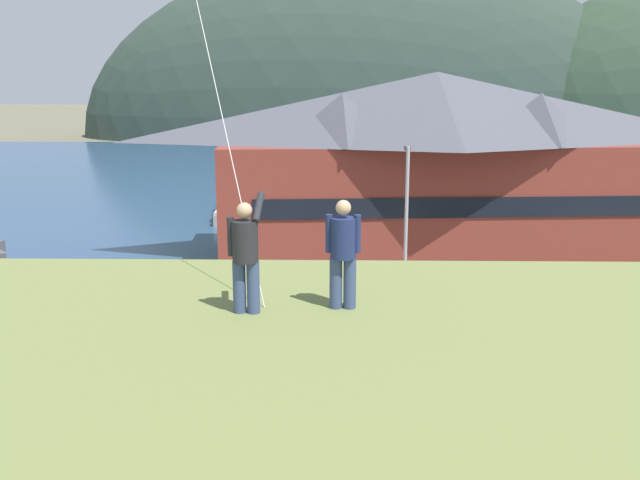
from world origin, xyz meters
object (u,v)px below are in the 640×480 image
Objects in this scene: parked_car_back_row_right at (232,377)px; parked_car_mid_row_center at (342,312)px; moored_boat_wharfside at (232,206)px; moored_boat_inner_slip at (230,211)px; harbor_lodge at (435,162)px; moored_boat_outer_mooring at (316,215)px; parked_car_back_row_left at (562,318)px; parking_light_pole at (406,219)px; parked_car_front_row_silver at (450,378)px; person_kite_flyer at (245,253)px; person_companion at (343,251)px; wharf_dock at (273,215)px.

parked_car_back_row_right is 1.03× the size of parked_car_mid_row_center.
moored_boat_wharfside is 2.03m from moored_boat_inner_slip.
moored_boat_inner_slip is at bearing 140.81° from harbor_lodge.
moored_boat_inner_slip is (-6.65, 1.84, 0.00)m from moored_boat_outer_mooring.
parked_car_back_row_left is 0.57× the size of parking_light_pole.
parked_car_front_row_silver is at bearing -69.32° from moored_boat_inner_slip.
person_kite_flyer is (-5.17, -10.78, 6.86)m from parked_car_front_row_silver.
harbor_lodge is 6.44× the size of parked_car_front_row_silver.
parked_car_front_row_silver is at bearing 70.77° from person_companion.
parked_car_back_row_left is at bearing 60.81° from person_companion.
moored_boat_outer_mooring reaches higher than parked_car_front_row_silver.
parked_car_mid_row_center is at bearing -85.75° from moored_boat_outer_mooring.
parked_car_back_row_left is (17.52, -27.52, 0.34)m from moored_boat_wharfside.
harbor_lodge is at bearing -52.53° from moored_boat_outer_mooring.
moored_boat_inner_slip is at bearing -84.90° from moored_boat_wharfside.
parked_car_back_row_right is at bearing -81.70° from moored_boat_wharfside.
wharf_dock is 2.95× the size of parked_car_front_row_silver.
moored_boat_inner_slip reaches higher than parked_car_mid_row_center.
person_kite_flyer is (-10.67, -16.66, 6.86)m from parked_car_back_row_left.
parked_car_front_row_silver is at bearing -74.87° from wharf_dock.
parked_car_mid_row_center is (1.71, -23.06, 0.34)m from moored_boat_outer_mooring.
parked_car_back_row_right is (-9.26, -20.07, -4.78)m from harbor_lodge.
moored_boat_wharfside is 1.06× the size of moored_boat_outer_mooring.
parked_car_back_row_right is 1.00× the size of parked_car_back_row_left.
moored_boat_wharfside is 32.62m from parked_car_back_row_left.
person_companion is (1.50, 0.25, -0.02)m from person_kite_flyer.
harbor_lodge is 20.66m from parked_car_front_row_silver.
parking_light_pole is at bearing -104.39° from harbor_lodge.
parked_car_back_row_right is 13.97m from parked_car_back_row_left.
moored_boat_inner_slip is 1.42× the size of parked_car_front_row_silver.
parked_car_mid_row_center reaches higher than wharf_dock.
parking_light_pole is 4.10× the size of person_kite_flyer.
harbor_lodge reaches higher than moored_boat_wharfside.
parked_car_back_row_right is (1.44, -31.80, 0.71)m from wharf_dock.
person_kite_flyer reaches higher than parked_car_back_row_left.
wharf_dock is 6.71× the size of person_kite_flyer.
parked_car_back_row_right is 12.87m from person_kite_flyer.
wharf_dock is at bearing 109.72° from parking_light_pole.
person_companion is (-0.19, -17.00, 6.84)m from parked_car_mid_row_center.
parking_light_pole is at bearing 55.46° from parked_car_back_row_right.
parked_car_back_row_left is at bearing -61.43° from wharf_dock.
harbor_lodge is 2.18× the size of wharf_dock.
moored_boat_wharfside is 0.92× the size of parking_light_pole.
person_companion is (8.35, -43.93, 7.19)m from moored_boat_wharfside.
wharf_dock is 2.95× the size of parked_car_mid_row_center.
harbor_lodge is 31.69m from person_kite_flyer.
parking_light_pole is at bearing 149.71° from parked_car_back_row_left.
person_companion is at bearing -90.64° from parked_car_mid_row_center.
person_kite_flyer is at bearing -79.58° from parked_car_back_row_right.
moored_boat_inner_slip reaches higher than parked_car_front_row_silver.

